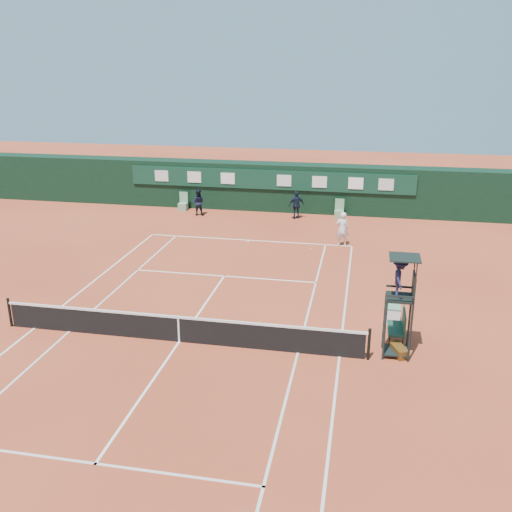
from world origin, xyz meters
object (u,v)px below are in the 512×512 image
(tennis_net, at_px, (179,328))
(player, at_px, (342,229))
(cooler, at_px, (392,314))
(umpire_chair, at_px, (400,285))
(player_bench, at_px, (399,325))

(tennis_net, relative_size, player, 7.13)
(tennis_net, xyz_separation_m, cooler, (7.24, 2.98, -0.18))
(umpire_chair, height_order, player_bench, umpire_chair)
(tennis_net, distance_m, umpire_chair, 7.53)
(tennis_net, xyz_separation_m, player, (4.94, 11.92, 0.40))
(player_bench, height_order, player, player)
(tennis_net, bearing_deg, player_bench, 11.60)
(umpire_chair, height_order, cooler, umpire_chair)
(tennis_net, distance_m, player_bench, 7.57)
(player_bench, bearing_deg, tennis_net, -168.40)
(tennis_net, relative_size, cooler, 20.00)
(umpire_chair, bearing_deg, player, 101.45)
(tennis_net, distance_m, cooler, 7.83)
(umpire_chair, relative_size, player, 1.89)
(player_bench, distance_m, cooler, 1.50)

